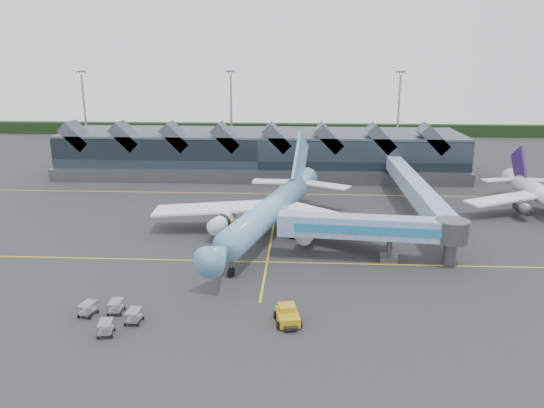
# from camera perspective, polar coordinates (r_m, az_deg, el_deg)

# --- Properties ---
(ground) EXTENTS (260.00, 260.00, 0.00)m
(ground) POSITION_cam_1_polar(r_m,az_deg,el_deg) (77.32, -0.14, -4.06)
(ground) COLOR #252628
(ground) RESTS_ON ground
(taxi_stripes) EXTENTS (120.00, 60.00, 0.01)m
(taxi_stripes) POSITION_cam_1_polar(r_m,az_deg,el_deg) (86.80, 0.25, -1.86)
(taxi_stripes) COLOR yellow
(taxi_stripes) RESTS_ON ground
(tree_line_far) EXTENTS (260.00, 4.00, 4.00)m
(tree_line_far) POSITION_cam_1_polar(r_m,az_deg,el_deg) (184.35, 1.90, 8.03)
(tree_line_far) COLOR black
(tree_line_far) RESTS_ON ground
(terminal) EXTENTS (90.00, 22.25, 12.52)m
(terminal) POSITION_cam_1_polar(r_m,az_deg,el_deg) (122.27, -1.21, 5.59)
(terminal) COLOR black
(terminal) RESTS_ON ground
(light_masts) EXTENTS (132.40, 42.56, 22.45)m
(light_masts) POSITION_cam_1_polar(r_m,az_deg,el_deg) (137.22, 10.36, 9.64)
(light_masts) COLOR #92949A
(light_masts) RESTS_ON ground
(main_airliner) EXTENTS (36.73, 43.06, 14.02)m
(main_airliner) POSITION_cam_1_polar(r_m,az_deg,el_deg) (78.61, -0.03, -0.58)
(main_airliner) COLOR #62A1C6
(main_airliner) RESTS_ON ground
(jet_bridge) EXTENTS (24.40, 5.76, 6.10)m
(jet_bridge) POSITION_cam_1_polar(r_m,az_deg,el_deg) (70.25, 11.81, -2.69)
(jet_bridge) COLOR #7D9ED1
(jet_bridge) RESTS_ON ground
(fuel_truck) EXTENTS (4.27, 9.03, 3.02)m
(fuel_truck) POSITION_cam_1_polar(r_m,az_deg,el_deg) (82.76, -5.08, -1.57)
(fuel_truck) COLOR black
(fuel_truck) RESTS_ON ground
(pushback_tug) EXTENTS (3.00, 4.15, 1.71)m
(pushback_tug) POSITION_cam_1_polar(r_m,az_deg,el_deg) (54.57, 1.69, -11.90)
(pushback_tug) COLOR #C39812
(pushback_tug) RESTS_ON ground
(baggage_carts) EXTENTS (6.90, 6.60, 1.38)m
(baggage_carts) POSITION_cam_1_polar(r_m,az_deg,el_deg) (57.18, -16.94, -11.27)
(baggage_carts) COLOR gray
(baggage_carts) RESTS_ON ground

